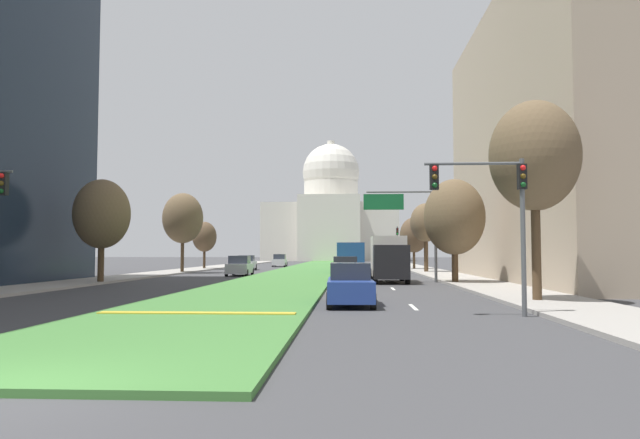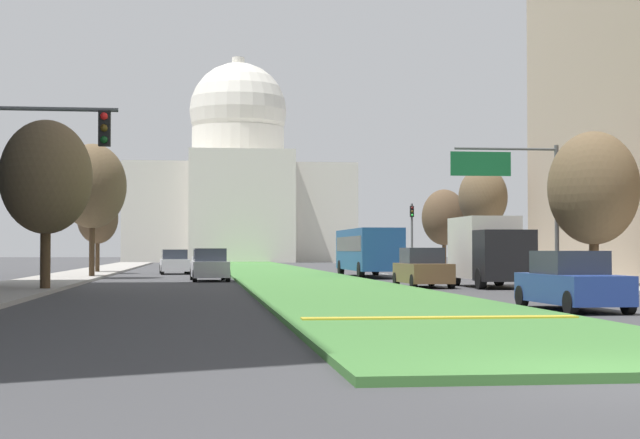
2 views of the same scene
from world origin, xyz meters
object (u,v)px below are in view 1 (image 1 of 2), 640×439
(sedan_distant, at_px, (240,266))
(box_truck_delivery, at_px, (389,258))
(sedan_midblock, at_px, (345,270))
(sedan_far_horizon, at_px, (247,263))
(street_tree_left_mid, at_px, (102,214))
(capitol_building, at_px, (331,218))
(overhead_guide_sign, at_px, (409,216))
(street_tree_right_distant, at_px, (414,235))
(traffic_light_near_right, at_px, (497,201))
(street_tree_left_far, at_px, (183,218))
(sedan_very_far, at_px, (280,261))
(street_tree_right_mid, at_px, (454,217))
(street_tree_right_far, at_px, (426,223))
(traffic_light_far_right, at_px, (397,242))
(street_tree_right_near, at_px, (534,157))
(sedan_lead_stopped, at_px, (350,285))
(city_bus, at_px, (351,255))
(street_tree_left_distant, at_px, (205,237))

(sedan_distant, height_order, box_truck_delivery, box_truck_delivery)
(sedan_midblock, bearing_deg, sedan_far_horizon, 114.22)
(street_tree_left_mid, bearing_deg, capitol_building, 83.55)
(overhead_guide_sign, height_order, street_tree_right_distant, overhead_guide_sign)
(traffic_light_near_right, relative_size, box_truck_delivery, 0.81)
(street_tree_left_far, distance_m, box_truck_delivery, 25.34)
(street_tree_left_far, relative_size, sedan_very_far, 1.88)
(street_tree_right_mid, bearing_deg, box_truck_delivery, 156.19)
(overhead_guide_sign, bearing_deg, sedan_midblock, 179.47)
(box_truck_delivery, bearing_deg, street_tree_right_far, 74.79)
(overhead_guide_sign, relative_size, street_tree_left_mid, 0.94)
(overhead_guide_sign, height_order, street_tree_right_far, street_tree_right_far)
(street_tree_right_distant, distance_m, sedan_very_far, 22.21)
(capitol_building, relative_size, street_tree_right_distant, 5.15)
(sedan_far_horizon, height_order, sedan_very_far, sedan_very_far)
(overhead_guide_sign, bearing_deg, capitol_building, 95.15)
(street_tree_left_mid, height_order, sedan_distant, street_tree_left_mid)
(traffic_light_far_right, relative_size, sedan_midblock, 1.17)
(traffic_light_near_right, bearing_deg, traffic_light_far_right, 89.07)
(street_tree_right_near, relative_size, sedan_lead_stopped, 1.81)
(traffic_light_near_right, xyz_separation_m, street_tree_right_near, (2.82, 5.00, 2.29))
(sedan_midblock, distance_m, city_bus, 17.09)
(overhead_guide_sign, height_order, box_truck_delivery, overhead_guide_sign)
(street_tree_left_mid, distance_m, box_truck_delivery, 19.60)
(sedan_lead_stopped, height_order, city_bus, city_bus)
(street_tree_right_far, distance_m, sedan_far_horizon, 21.67)
(street_tree_right_near, distance_m, street_tree_left_far, 40.24)
(overhead_guide_sign, distance_m, box_truck_delivery, 3.27)
(traffic_light_near_right, xyz_separation_m, traffic_light_far_right, (0.84, 52.06, -0.48))
(traffic_light_far_right, bearing_deg, sedan_distant, -127.06)
(traffic_light_far_right, distance_m, sedan_distant, 25.87)
(sedan_midblock, bearing_deg, sedan_very_far, 103.36)
(street_tree_right_near, xyz_separation_m, sedan_distant, (-17.50, 26.51, -5.26))
(traffic_light_near_right, bearing_deg, overhead_guide_sign, 92.11)
(street_tree_left_mid, xyz_separation_m, city_bus, (16.52, 20.08, -2.84))
(street_tree_left_far, xyz_separation_m, sedan_very_far, (6.59, 24.88, -4.60))
(sedan_very_far, bearing_deg, traffic_light_far_right, -32.08)
(street_tree_right_mid, bearing_deg, street_tree_right_near, -86.69)
(sedan_midblock, bearing_deg, traffic_light_near_right, -76.12)
(capitol_building, distance_m, street_tree_left_far, 84.79)
(capitol_building, height_order, sedan_far_horizon, capitol_building)
(street_tree_left_far, height_order, street_tree_left_distant, street_tree_left_far)
(street_tree_right_distant, relative_size, sedan_far_horizon, 1.35)
(sedan_lead_stopped, relative_size, sedan_distant, 0.98)
(street_tree_right_far, relative_size, sedan_midblock, 1.56)
(sedan_very_far, relative_size, city_bus, 0.38)
(capitol_building, height_order, sedan_midblock, capitol_building)
(traffic_light_far_right, bearing_deg, sedan_lead_stopped, -96.75)
(overhead_guide_sign, xyz_separation_m, city_bus, (-4.08, 17.10, -2.85))
(traffic_light_near_right, relative_size, street_tree_right_near, 0.62)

